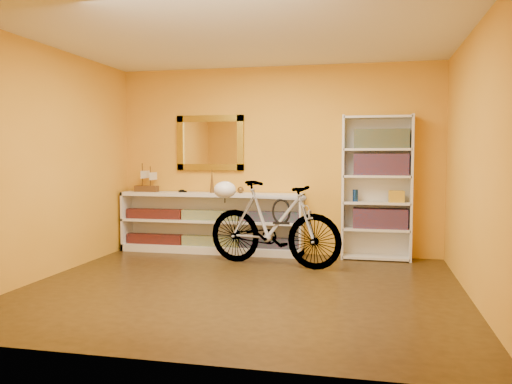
% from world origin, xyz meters
% --- Properties ---
extents(floor, '(4.50, 4.00, 0.01)m').
position_xyz_m(floor, '(0.00, 0.00, -0.01)').
color(floor, black).
rests_on(floor, ground).
extents(ceiling, '(4.50, 4.00, 0.01)m').
position_xyz_m(ceiling, '(0.00, 0.00, 2.60)').
color(ceiling, silver).
rests_on(ceiling, ground).
extents(back_wall, '(4.50, 0.01, 2.60)m').
position_xyz_m(back_wall, '(0.00, 2.00, 1.30)').
color(back_wall, orange).
rests_on(back_wall, ground).
extents(left_wall, '(0.01, 4.00, 2.60)m').
position_xyz_m(left_wall, '(-2.25, 0.00, 1.30)').
color(left_wall, orange).
rests_on(left_wall, ground).
extents(right_wall, '(0.01, 4.00, 2.60)m').
position_xyz_m(right_wall, '(2.25, 0.00, 1.30)').
color(right_wall, orange).
rests_on(right_wall, ground).
extents(gilt_mirror, '(0.98, 0.06, 0.78)m').
position_xyz_m(gilt_mirror, '(-0.95, 1.97, 1.55)').
color(gilt_mirror, olive).
rests_on(gilt_mirror, back_wall).
extents(wall_socket, '(0.09, 0.02, 0.09)m').
position_xyz_m(wall_socket, '(0.90, 1.99, 0.25)').
color(wall_socket, silver).
rests_on(wall_socket, back_wall).
extents(console_unit, '(2.60, 0.35, 0.85)m').
position_xyz_m(console_unit, '(-0.90, 1.81, 0.42)').
color(console_unit, silver).
rests_on(console_unit, floor).
extents(cd_row_lower, '(2.50, 0.13, 0.14)m').
position_xyz_m(cd_row_lower, '(-0.90, 1.79, 0.17)').
color(cd_row_lower, black).
rests_on(cd_row_lower, console_unit).
extents(cd_row_upper, '(2.50, 0.13, 0.14)m').
position_xyz_m(cd_row_upper, '(-0.90, 1.79, 0.54)').
color(cd_row_upper, navy).
rests_on(cd_row_upper, console_unit).
extents(model_ship, '(0.36, 0.16, 0.41)m').
position_xyz_m(model_ship, '(-1.86, 1.81, 1.06)').
color(model_ship, '#452A13').
rests_on(model_ship, console_unit).
extents(toy_car, '(0.00, 0.00, 0.00)m').
position_xyz_m(toy_car, '(-1.31, 1.81, 0.85)').
color(toy_car, black).
rests_on(toy_car, console_unit).
extents(bronze_ornament, '(0.06, 0.06, 0.35)m').
position_xyz_m(bronze_ornament, '(-0.88, 1.81, 1.03)').
color(bronze_ornament, brown).
rests_on(bronze_ornament, console_unit).
extents(decorative_orb, '(0.09, 0.09, 0.09)m').
position_xyz_m(decorative_orb, '(-0.47, 1.81, 0.90)').
color(decorative_orb, brown).
rests_on(decorative_orb, console_unit).
extents(bookcase, '(0.90, 0.30, 1.90)m').
position_xyz_m(bookcase, '(1.37, 1.84, 0.95)').
color(bookcase, silver).
rests_on(bookcase, floor).
extents(book_row_a, '(0.70, 0.22, 0.26)m').
position_xyz_m(book_row_a, '(1.42, 1.84, 0.55)').
color(book_row_a, maroon).
rests_on(book_row_a, bookcase).
extents(book_row_b, '(0.70, 0.22, 0.28)m').
position_xyz_m(book_row_b, '(1.42, 1.84, 1.25)').
color(book_row_b, maroon).
rests_on(book_row_b, bookcase).
extents(book_row_c, '(0.70, 0.22, 0.25)m').
position_xyz_m(book_row_c, '(1.42, 1.84, 1.59)').
color(book_row_c, '#174751').
rests_on(book_row_c, bookcase).
extents(travel_mug, '(0.07, 0.07, 0.16)m').
position_xyz_m(travel_mug, '(1.10, 1.82, 0.84)').
color(travel_mug, '#163C98').
rests_on(travel_mug, bookcase).
extents(red_tin, '(0.13, 0.13, 0.16)m').
position_xyz_m(red_tin, '(1.17, 1.87, 1.54)').
color(red_tin, maroon).
rests_on(red_tin, bookcase).
extents(yellow_bag, '(0.20, 0.14, 0.15)m').
position_xyz_m(yellow_bag, '(1.62, 1.80, 0.84)').
color(yellow_bag, gold).
rests_on(yellow_bag, bookcase).
extents(bicycle, '(0.87, 1.86, 1.06)m').
position_xyz_m(bicycle, '(0.12, 1.14, 0.53)').
color(bicycle, silver).
rests_on(bicycle, floor).
extents(helmet, '(0.29, 0.28, 0.22)m').
position_xyz_m(helmet, '(-0.54, 1.30, 0.93)').
color(helmet, white).
rests_on(helmet, bicycle).
extents(u_lock, '(0.23, 0.02, 0.23)m').
position_xyz_m(u_lock, '(0.23, 1.12, 0.69)').
color(u_lock, black).
rests_on(u_lock, bicycle).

